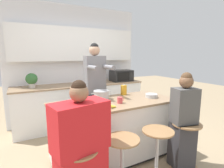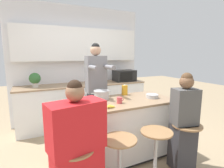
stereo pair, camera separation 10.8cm
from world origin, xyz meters
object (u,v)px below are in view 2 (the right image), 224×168
(bar_stool_center_right, at_px, (156,152))
(juice_carton, at_px, (125,90))
(kitchen_island, at_px, (114,130))
(person_seated_near, at_px, (183,126))
(potted_plant, at_px, (35,79))
(coffee_cup_near, at_px, (119,100))
(person_cooking, at_px, (96,94))
(banana_bunch, at_px, (110,106))
(bar_stool_rightmost, at_px, (186,144))
(person_wrapped_blanket, at_px, (77,151))
(microwave, at_px, (124,76))
(bar_stool_center_left, at_px, (119,162))
(cooking_pot, at_px, (101,95))
(fruit_bowl, at_px, (152,96))

(bar_stool_center_right, xyz_separation_m, juice_carton, (0.10, 0.98, 0.61))
(kitchen_island, bearing_deg, person_seated_near, -41.53)
(potted_plant, bearing_deg, coffee_cup_near, -58.21)
(person_cooking, bearing_deg, banana_bunch, -96.42)
(person_cooking, distance_m, banana_bunch, 0.87)
(bar_stool_rightmost, bearing_deg, person_cooking, 122.65)
(person_wrapped_blanket, distance_m, microwave, 2.83)
(person_wrapped_blanket, bearing_deg, coffee_cup_near, 23.60)
(person_seated_near, bearing_deg, coffee_cup_near, 156.90)
(kitchen_island, relative_size, bar_stool_rightmost, 2.85)
(bar_stool_center_right, bearing_deg, person_seated_near, 2.58)
(coffee_cup_near, distance_m, potted_plant, 1.98)
(person_cooking, bearing_deg, person_seated_near, -55.15)
(microwave, bearing_deg, person_seated_near, -97.78)
(bar_stool_center_left, xyz_separation_m, coffee_cup_near, (0.27, 0.52, 0.57))
(person_wrapped_blanket, height_order, potted_plant, person_wrapped_blanket)
(person_seated_near, bearing_deg, person_wrapped_blanket, -166.53)
(potted_plant, bearing_deg, person_cooking, -45.46)
(cooking_pot, xyz_separation_m, banana_bunch, (-0.07, -0.47, -0.05))
(person_wrapped_blanket, height_order, banana_bunch, person_wrapped_blanket)
(person_seated_near, height_order, coffee_cup_near, person_seated_near)
(banana_bunch, bearing_deg, cooking_pot, 81.69)
(cooking_pot, bearing_deg, bar_stool_rightmost, -45.36)
(person_cooking, relative_size, cooking_pot, 5.40)
(cooking_pot, relative_size, microwave, 0.63)
(microwave, bearing_deg, coffee_cup_near, -121.56)
(person_wrapped_blanket, height_order, juice_carton, person_wrapped_blanket)
(fruit_bowl, xyz_separation_m, coffee_cup_near, (-0.62, -0.05, 0.01))
(bar_stool_center_right, relative_size, person_cooking, 0.37)
(person_cooking, bearing_deg, coffee_cup_near, -80.97)
(person_cooking, relative_size, banana_bunch, 13.08)
(bar_stool_rightmost, relative_size, person_wrapped_blanket, 0.49)
(person_seated_near, xyz_separation_m, juice_carton, (-0.38, 0.96, 0.36))
(person_seated_near, relative_size, coffee_cup_near, 12.42)
(kitchen_island, height_order, bar_stool_center_right, kitchen_island)
(coffee_cup_near, bearing_deg, juice_carton, 52.66)
(bar_stool_rightmost, bearing_deg, coffee_cup_near, 142.24)
(kitchen_island, bearing_deg, bar_stool_center_right, -69.46)
(microwave, distance_m, potted_plant, 2.05)
(juice_carton, bearing_deg, kitchen_island, -138.68)
(person_seated_near, bearing_deg, bar_stool_rightmost, -48.28)
(bar_stool_rightmost, xyz_separation_m, juice_carton, (-0.40, 1.00, 0.61))
(person_wrapped_blanket, bearing_deg, fruit_bowl, 11.48)
(banana_bunch, bearing_deg, person_cooking, 81.52)
(person_seated_near, bearing_deg, cooking_pot, 148.71)
(person_cooking, relative_size, fruit_bowl, 9.20)
(person_cooking, distance_m, person_wrapped_blanket, 1.43)
(person_cooking, xyz_separation_m, fruit_bowl, (0.71, -0.66, 0.03))
(bar_stool_center_right, relative_size, juice_carton, 3.62)
(kitchen_island, xyz_separation_m, juice_carton, (0.35, 0.31, 0.53))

